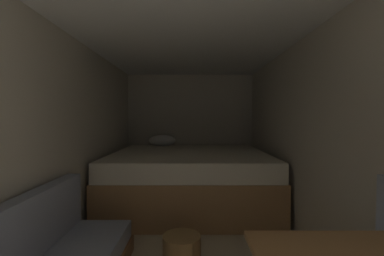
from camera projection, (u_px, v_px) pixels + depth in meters
ground_plane at (188, 255)px, 2.43m from camera, size 7.12×7.12×0.00m
wall_back at (190, 130)px, 4.98m from camera, size 2.44×0.05×2.10m
wall_left at (58, 143)px, 2.39m from camera, size 0.05×5.12×2.10m
wall_right at (319, 143)px, 2.39m from camera, size 0.05×5.12×2.10m
ceiling_slab at (188, 24)px, 2.35m from camera, size 2.44×5.12×0.05m
bed at (190, 178)px, 3.89m from camera, size 2.22×2.09×0.98m
wicker_basket at (182, 250)px, 2.27m from camera, size 0.33×0.33×0.25m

